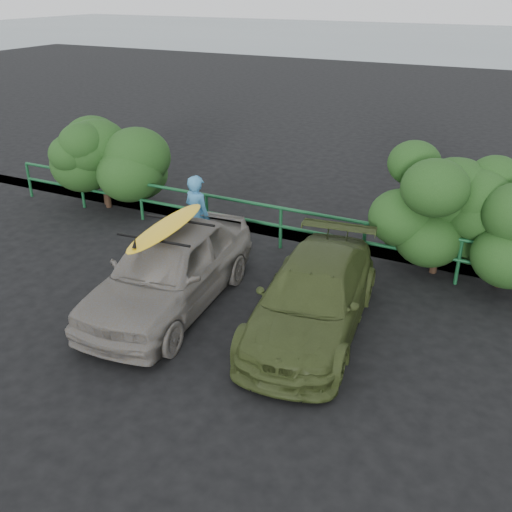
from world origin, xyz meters
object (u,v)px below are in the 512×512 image
(guardrail, at_px, (243,220))
(surfboard, at_px, (167,227))
(sedan, at_px, (170,269))
(man, at_px, (198,217))
(olive_vehicle, at_px, (313,298))

(guardrail, xyz_separation_m, surfboard, (0.20, -3.34, 1.12))
(guardrail, distance_m, sedan, 3.36)
(man, relative_size, surfboard, 0.76)
(guardrail, xyz_separation_m, man, (-0.46, -1.26, 0.45))
(sedan, distance_m, surfboard, 0.87)
(sedan, distance_m, man, 2.19)
(olive_vehicle, relative_size, man, 2.29)
(olive_vehicle, bearing_deg, man, 146.76)
(sedan, xyz_separation_m, olive_vehicle, (2.74, 0.41, -0.14))
(olive_vehicle, xyz_separation_m, man, (-3.40, 1.66, 0.33))
(guardrail, xyz_separation_m, olive_vehicle, (2.95, -2.93, 0.12))
(olive_vehicle, bearing_deg, guardrail, 128.00)
(guardrail, height_order, man, man)
(man, distance_m, surfboard, 2.28)
(man, bearing_deg, olive_vehicle, 169.55)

